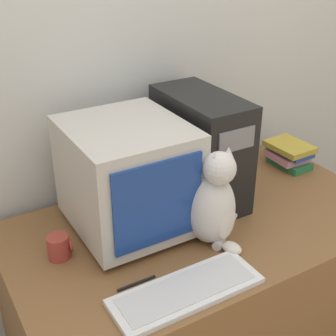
# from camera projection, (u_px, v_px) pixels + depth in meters

# --- Properties ---
(wall_back) EXTENTS (7.00, 0.05, 2.50)m
(wall_back) POSITION_uv_depth(u_px,v_px,m) (143.00, 59.00, 1.87)
(wall_back) COLOR silver
(wall_back) RESTS_ON ground_plane
(desk) EXTENTS (1.45, 0.80, 0.74)m
(desk) POSITION_uv_depth(u_px,v_px,m) (201.00, 297.00, 1.92)
(desk) COLOR brown
(desk) RESTS_ON ground_plane
(crt_monitor) EXTENTS (0.39, 0.45, 0.40)m
(crt_monitor) POSITION_uv_depth(u_px,v_px,m) (128.00, 177.00, 1.63)
(crt_monitor) COLOR #BCB7AD
(crt_monitor) RESTS_ON desk
(computer_tower) EXTENTS (0.22, 0.43, 0.43)m
(computer_tower) POSITION_uv_depth(u_px,v_px,m) (200.00, 148.00, 1.81)
(computer_tower) COLOR black
(computer_tower) RESTS_ON desk
(keyboard) EXTENTS (0.47, 0.17, 0.02)m
(keyboard) POSITION_uv_depth(u_px,v_px,m) (186.00, 291.00, 1.41)
(keyboard) COLOR silver
(keyboard) RESTS_ON desk
(cat) EXTENTS (0.28, 0.25, 0.36)m
(cat) POSITION_uv_depth(u_px,v_px,m) (213.00, 204.00, 1.58)
(cat) COLOR silver
(cat) RESTS_ON desk
(book_stack) EXTENTS (0.16, 0.20, 0.11)m
(book_stack) POSITION_uv_depth(u_px,v_px,m) (289.00, 154.00, 2.14)
(book_stack) COLOR #28703D
(book_stack) RESTS_ON desk
(pen) EXTENTS (0.13, 0.01, 0.01)m
(pen) POSITION_uv_depth(u_px,v_px,m) (136.00, 283.00, 1.44)
(pen) COLOR black
(pen) RESTS_ON desk
(mug) EXTENTS (0.08, 0.07, 0.08)m
(mug) POSITION_uv_depth(u_px,v_px,m) (59.00, 247.00, 1.55)
(mug) COLOR #9E382D
(mug) RESTS_ON desk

